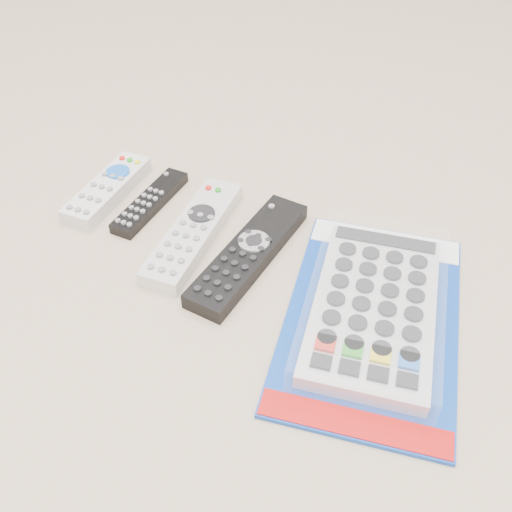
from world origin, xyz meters
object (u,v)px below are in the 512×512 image
at_px(remote_small_grey, 108,189).
at_px(remote_silver_dvd, 194,232).
at_px(remote_large_black, 249,254).
at_px(remote_slim_black, 150,202).
at_px(jumbo_remote_packaged, 374,306).

height_order(remote_small_grey, remote_silver_dvd, same).
bearing_deg(remote_large_black, remote_slim_black, 171.88).
xyz_separation_m(remote_slim_black, remote_large_black, (0.18, -0.04, 0.00)).
relative_size(remote_silver_dvd, jumbo_remote_packaged, 0.62).
xyz_separation_m(remote_slim_black, remote_silver_dvd, (0.09, -0.03, 0.00)).
xyz_separation_m(remote_small_grey, remote_slim_black, (0.07, 0.01, -0.00)).
relative_size(remote_small_grey, remote_large_black, 0.73).
xyz_separation_m(remote_silver_dvd, remote_large_black, (0.09, -0.01, 0.00)).
bearing_deg(remote_small_grey, remote_large_black, -10.62).
distance_m(remote_small_grey, jumbo_remote_packaged, 0.43).
height_order(remote_slim_black, jumbo_remote_packaged, jumbo_remote_packaged).
height_order(remote_large_black, jumbo_remote_packaged, jumbo_remote_packaged).
height_order(remote_silver_dvd, remote_large_black, same).
relative_size(remote_slim_black, remote_silver_dvd, 0.69).
bearing_deg(remote_small_grey, remote_silver_dvd, -12.59).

